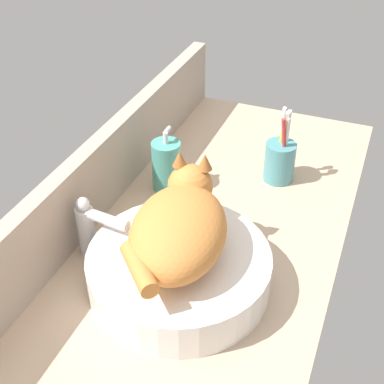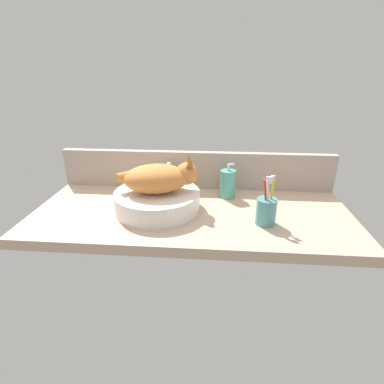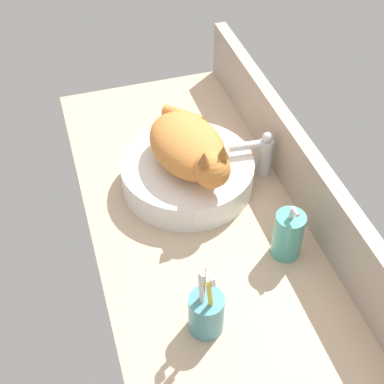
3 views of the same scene
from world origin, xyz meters
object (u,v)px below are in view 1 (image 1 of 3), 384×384
at_px(cat, 178,225).
at_px(toothbrush_cup, 280,160).
at_px(sink_basin, 178,270).
at_px(soap_dispenser, 166,165).
at_px(faucet, 90,226).

relative_size(cat, toothbrush_cup, 1.72).
distance_m(cat, toothbrush_cup, 0.42).
bearing_deg(sink_basin, soap_dispenser, 27.51).
height_order(faucet, toothbrush_cup, toothbrush_cup).
bearing_deg(faucet, toothbrush_cup, -35.16).
bearing_deg(soap_dispenser, cat, -151.88).
distance_m(sink_basin, toothbrush_cup, 0.43).
relative_size(soap_dispenser, toothbrush_cup, 0.83).
bearing_deg(cat, faucet, 88.76).
xyz_separation_m(sink_basin, faucet, (0.02, 0.19, 0.03)).
height_order(soap_dispenser, toothbrush_cup, toothbrush_cup).
relative_size(sink_basin, soap_dispenser, 2.21).
relative_size(sink_basin, faucet, 2.51).
distance_m(faucet, toothbrush_cup, 0.49).
xyz_separation_m(faucet, toothbrush_cup, (0.40, -0.28, -0.02)).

